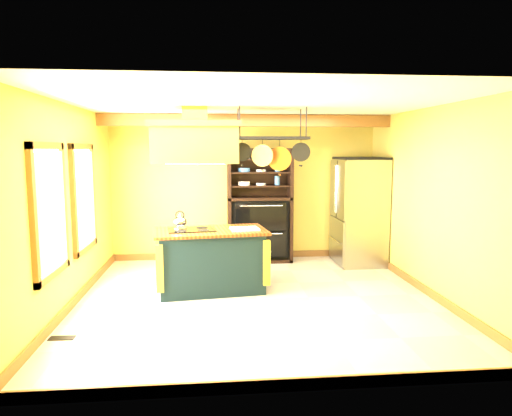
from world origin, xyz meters
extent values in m
plane|color=beige|center=(0.00, 0.00, 0.00)|extent=(5.00, 5.00, 0.00)
plane|color=white|center=(0.00, 0.00, 2.70)|extent=(5.00, 5.00, 0.00)
cube|color=gold|center=(0.00, 2.50, 1.35)|extent=(5.00, 0.02, 2.70)
cube|color=gold|center=(0.00, -2.50, 1.35)|extent=(5.00, 0.02, 2.70)
cube|color=gold|center=(-2.50, 0.00, 1.35)|extent=(0.02, 5.00, 2.70)
cube|color=gold|center=(2.50, 0.00, 1.35)|extent=(0.02, 5.00, 2.70)
cube|color=brown|center=(0.00, 1.70, 2.59)|extent=(5.00, 0.15, 0.20)
cube|color=brown|center=(-2.47, -0.80, 1.40)|extent=(0.06, 1.06, 1.56)
cube|color=white|center=(-2.44, -0.80, 1.40)|extent=(0.02, 0.85, 1.34)
cube|color=brown|center=(-2.47, 0.60, 1.40)|extent=(0.06, 1.06, 1.56)
cube|color=white|center=(-2.44, 0.60, 1.40)|extent=(0.02, 0.85, 1.34)
cube|color=black|center=(-0.64, 0.48, 0.44)|extent=(1.59, 0.99, 0.88)
cube|color=brown|center=(-0.64, 0.48, 0.90)|extent=(1.73, 1.10, 0.04)
cube|color=black|center=(-0.92, 0.49, 0.93)|extent=(0.73, 0.55, 0.01)
ellipsoid|color=silver|center=(-1.09, 0.58, 1.03)|extent=(0.20, 0.20, 0.16)
cube|color=white|center=(-0.14, 0.47, 0.93)|extent=(0.44, 0.37, 0.02)
cube|color=#A98E2A|center=(-0.84, 0.48, 2.16)|extent=(1.22, 0.66, 0.52)
cube|color=brown|center=(-0.84, 0.48, 2.46)|extent=(1.29, 0.73, 0.08)
cube|color=#A98E2A|center=(-0.84, 0.48, 2.56)|extent=(0.35, 0.35, 0.28)
cube|color=black|center=(0.26, 0.48, 2.26)|extent=(1.05, 0.52, 0.04)
cylinder|color=black|center=(-0.21, 0.27, 2.48)|extent=(0.02, 0.02, 0.44)
cylinder|color=black|center=(0.73, 0.69, 2.48)|extent=(0.02, 0.02, 0.44)
cylinder|color=black|center=(-0.16, 0.58, 2.06)|extent=(0.27, 0.03, 0.27)
cylinder|color=silver|center=(0.12, 0.37, 2.01)|extent=(0.31, 0.04, 0.31)
cylinder|color=#C26E30|center=(0.40, 0.58, 1.96)|extent=(0.36, 0.03, 0.36)
cylinder|color=black|center=(0.68, 0.37, 2.06)|extent=(0.27, 0.04, 0.27)
cube|color=gray|center=(2.08, 1.90, 0.96)|extent=(0.80, 0.98, 1.92)
cube|color=gray|center=(1.66, 1.65, 1.38)|extent=(0.03, 0.47, 1.04)
cube|color=gray|center=(1.66, 2.15, 1.38)|extent=(0.03, 0.47, 1.04)
cube|color=gray|center=(1.66, 1.90, 0.44)|extent=(0.03, 0.94, 0.81)
cube|color=black|center=(2.08, 1.90, 0.03)|extent=(0.76, 0.93, 0.06)
cube|color=black|center=(0.27, 2.45, 1.06)|extent=(1.20, 0.06, 2.12)
cube|color=black|center=(-0.30, 2.23, 1.06)|extent=(0.06, 0.51, 2.12)
cube|color=black|center=(0.84, 2.23, 1.06)|extent=(0.06, 0.51, 2.12)
cube|color=black|center=(0.27, 2.23, 1.20)|extent=(1.20, 0.51, 0.05)
cube|color=black|center=(0.27, 2.26, 0.63)|extent=(1.08, 0.41, 1.14)
cube|color=black|center=(0.27, 1.95, 0.88)|extent=(0.94, 0.04, 0.51)
cube|color=black|center=(0.27, 1.95, 0.37)|extent=(0.94, 0.04, 0.46)
cube|color=black|center=(0.27, 2.23, 1.43)|extent=(1.08, 0.45, 0.02)
cube|color=black|center=(0.27, 2.23, 1.68)|extent=(1.08, 0.45, 0.02)
cube|color=black|center=(0.27, 2.23, 1.92)|extent=(1.08, 0.45, 0.02)
cylinder|color=white|center=(-0.03, 2.18, 1.48)|extent=(0.22, 0.22, 0.07)
cylinder|color=#3F72B0|center=(0.59, 2.18, 1.78)|extent=(0.10, 0.10, 0.17)
cube|color=black|center=(-2.30, -1.14, 0.01)|extent=(0.28, 0.13, 0.01)
camera|label=1|loc=(-0.60, -6.19, 2.10)|focal=32.00mm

